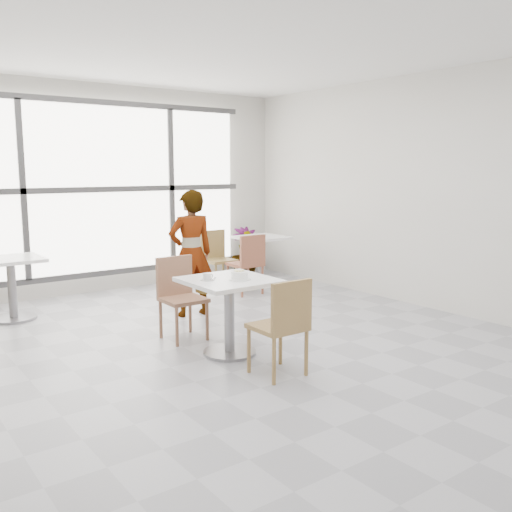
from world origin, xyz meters
TOP-DOWN VIEW (x-y plane):
  - floor at (0.00, 0.00)m, footprint 7.00×7.00m
  - ceiling at (0.00, 0.00)m, footprint 7.00×7.00m
  - wall_back at (0.00, 3.50)m, footprint 6.00×0.00m
  - wall_right at (3.00, 0.00)m, footprint 0.00×7.00m
  - window at (0.00, 3.44)m, footprint 4.60×0.07m
  - main_table at (-0.10, -0.00)m, footprint 0.80×0.80m
  - chair_near at (-0.07, -0.79)m, footprint 0.42×0.42m
  - chair_far at (-0.23, 0.76)m, footprint 0.42×0.42m
  - oatmeal_bowl at (-0.05, -0.10)m, footprint 0.21×0.21m
  - coffee_cup at (-0.31, 0.06)m, footprint 0.16×0.13m
  - person at (0.33, 1.49)m, footprint 0.61×0.44m
  - bg_table_left at (-1.50, 2.59)m, footprint 0.70×0.70m
  - bg_table_right at (2.17, 2.51)m, footprint 0.70×0.70m
  - bg_chair_right_near at (1.56, 2.00)m, footprint 0.42×0.42m
  - bg_chair_right_far at (1.44, 2.66)m, footprint 0.42×0.42m
  - plant_right at (2.34, 3.19)m, footprint 0.55×0.55m

SIDE VIEW (x-z plane):
  - floor at x=0.00m, z-range 0.00..0.00m
  - plant_right at x=2.34m, z-range 0.00..0.82m
  - bg_table_left at x=-1.50m, z-range 0.11..0.86m
  - bg_table_right at x=2.17m, z-range 0.11..0.86m
  - chair_near at x=-0.07m, z-range 0.07..0.94m
  - chair_far at x=-0.23m, z-range 0.07..0.94m
  - bg_chair_right_near at x=1.56m, z-range 0.07..0.94m
  - bg_chair_right_far at x=1.44m, z-range 0.07..0.94m
  - main_table at x=-0.10m, z-range 0.15..0.90m
  - person at x=0.33m, z-range 0.00..1.55m
  - coffee_cup at x=-0.31m, z-range 0.75..0.81m
  - oatmeal_bowl at x=-0.05m, z-range 0.75..0.84m
  - window at x=0.00m, z-range 0.24..2.76m
  - wall_back at x=0.00m, z-range -1.50..4.50m
  - wall_right at x=3.00m, z-range -2.00..5.00m
  - ceiling at x=0.00m, z-range 3.00..3.00m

